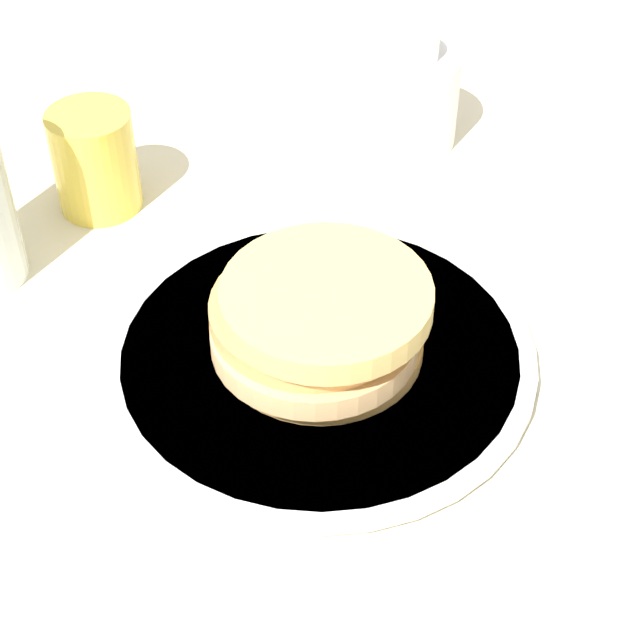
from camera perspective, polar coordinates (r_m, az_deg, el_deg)
ground_plane at (r=0.71m, az=-0.78°, el=-3.51°), size 4.00×4.00×0.00m
plate at (r=0.72m, az=0.00°, el=-1.91°), size 0.29×0.29×0.01m
pancake_stack at (r=0.70m, az=-0.04°, el=-0.05°), size 0.14×0.14×0.06m
juice_glass at (r=0.86m, az=-11.92°, el=8.32°), size 0.07×0.07×0.08m
cream_jug at (r=0.92m, az=4.65°, el=11.90°), size 0.09×0.09×0.10m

